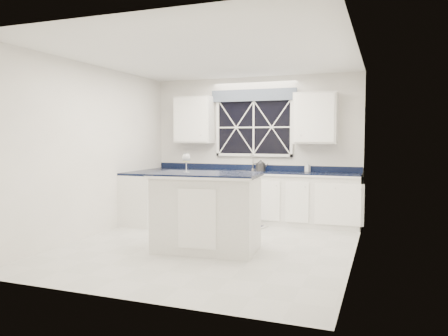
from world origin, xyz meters
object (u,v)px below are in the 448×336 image
at_px(island, 207,212).
at_px(wine_glass, 186,159).
at_px(soap_bottle, 308,167).
at_px(dishwasher, 195,197).
at_px(faucet, 253,162).
at_px(kettle, 260,166).

relative_size(island, wine_glass, 5.59).
relative_size(wine_glass, soap_bottle, 1.56).
bearing_deg(soap_bottle, dishwasher, -174.12).
bearing_deg(dishwasher, soap_bottle, 5.88).
height_order(wine_glass, soap_bottle, wine_glass).
bearing_deg(island, soap_bottle, 63.39).
bearing_deg(dishwasher, island, -62.31).
relative_size(faucet, kettle, 1.04).
height_order(kettle, wine_glass, wine_glass).
bearing_deg(island, dishwasher, 112.82).
relative_size(dishwasher, island, 0.54).
xyz_separation_m(kettle, wine_glass, (-0.45, -2.23, 0.22)).
height_order(island, kettle, kettle).
xyz_separation_m(dishwasher, wine_glass, (0.85, -2.20, 0.85)).
bearing_deg(soap_bottle, island, -111.74).
distance_m(dishwasher, kettle, 1.44).
height_order(faucet, soap_bottle, faucet).
distance_m(kettle, soap_bottle, 0.86).
height_order(dishwasher, island, island).
bearing_deg(faucet, kettle, -38.75).
distance_m(wine_glass, soap_bottle, 2.75).
bearing_deg(island, wine_glass, 172.23).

